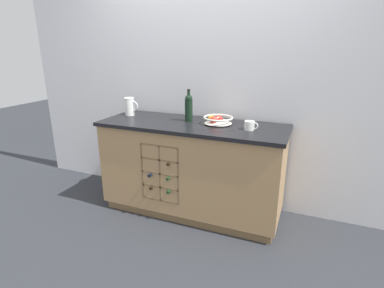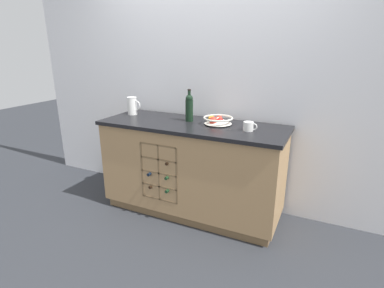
% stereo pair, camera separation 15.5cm
% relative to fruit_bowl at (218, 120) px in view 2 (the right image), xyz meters
% --- Properties ---
extents(ground_plane, '(14.00, 14.00, 0.00)m').
position_rel_fruit_bowl_xyz_m(ground_plane, '(-0.23, -0.07, -0.98)').
color(ground_plane, '#2D3035').
extents(back_wall, '(4.40, 0.06, 2.55)m').
position_rel_fruit_bowl_xyz_m(back_wall, '(-0.23, 0.31, 0.29)').
color(back_wall, white).
rests_on(back_wall, ground_plane).
extents(kitchen_island, '(1.80, 0.68, 0.94)m').
position_rel_fruit_bowl_xyz_m(kitchen_island, '(-0.24, -0.07, -0.51)').
color(kitchen_island, brown).
rests_on(kitchen_island, ground_plane).
extents(fruit_bowl, '(0.28, 0.28, 0.08)m').
position_rel_fruit_bowl_xyz_m(fruit_bowl, '(0.00, 0.00, 0.00)').
color(fruit_bowl, silver).
rests_on(fruit_bowl, kitchen_island).
extents(white_pitcher, '(0.16, 0.10, 0.19)m').
position_rel_fruit_bowl_xyz_m(white_pitcher, '(-0.98, 0.02, 0.05)').
color(white_pitcher, white).
rests_on(white_pitcher, kitchen_island).
extents(ceramic_mug, '(0.12, 0.09, 0.08)m').
position_rel_fruit_bowl_xyz_m(ceramic_mug, '(0.32, -0.09, -0.00)').
color(ceramic_mug, white).
rests_on(ceramic_mug, kitchen_island).
extents(standing_wine_bottle, '(0.08, 0.08, 0.31)m').
position_rel_fruit_bowl_xyz_m(standing_wine_bottle, '(-0.30, 0.01, 0.10)').
color(standing_wine_bottle, black).
rests_on(standing_wine_bottle, kitchen_island).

